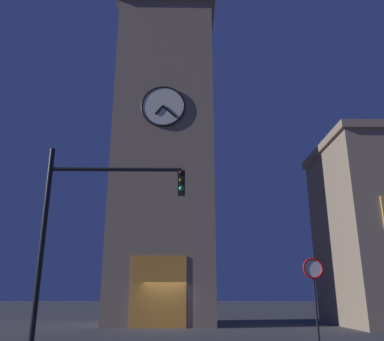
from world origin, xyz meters
The scene contains 4 objects.
ground_plane centered at (0.00, 0.00, 0.00)m, with size 200.00×200.00×0.00m, color #424247.
clocktower centered at (0.36, -3.25, 11.81)m, with size 7.29×6.64×28.25m.
traffic_signal_near centered at (1.67, 11.95, 4.03)m, with size 4.23×0.41×6.16m.
no_horn_sign centered at (-5.95, 8.48, 2.47)m, with size 0.78×0.14×3.14m.
Camera 1 is at (-1.19, 23.62, 1.81)m, focal length 37.07 mm.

